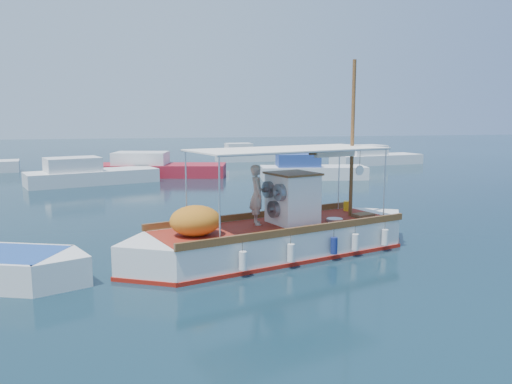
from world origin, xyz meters
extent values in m
plane|color=black|center=(0.00, 0.00, 0.00)|extent=(160.00, 160.00, 0.00)
cube|color=white|center=(0.24, -0.05, 0.33)|extent=(7.52, 4.31, 1.05)
cube|color=white|center=(-3.18, -1.06, 0.33)|extent=(2.28, 2.28, 1.05)
cube|color=white|center=(3.66, 0.97, 0.33)|extent=(2.28, 2.28, 1.05)
cube|color=#9C1A0F|center=(0.24, -0.05, 0.02)|extent=(7.63, 4.41, 0.17)
cube|color=maroon|center=(0.24, -0.05, 0.84)|extent=(7.46, 4.12, 0.06)
cube|color=brown|center=(-0.10, 1.10, 0.95)|extent=(6.96, 2.14, 0.19)
cube|color=brown|center=(0.58, -1.20, 0.95)|extent=(6.96, 2.14, 0.19)
cube|color=white|center=(0.70, 0.09, 1.57)|extent=(1.45, 1.51, 1.43)
cube|color=brown|center=(0.70, 0.09, 2.31)|extent=(1.56, 1.63, 0.06)
cylinder|color=slate|center=(0.19, -0.38, 1.85)|extent=(0.34, 0.52, 0.48)
cylinder|color=slate|center=(0.02, 0.20, 1.85)|extent=(0.34, 0.52, 0.48)
cylinder|color=slate|center=(0.11, -0.09, 1.33)|extent=(0.34, 0.52, 0.48)
cylinder|color=brown|center=(2.80, 0.71, 3.23)|extent=(0.14, 0.14, 4.76)
cylinder|color=brown|center=(2.07, 0.49, 2.85)|extent=(1.66, 0.56, 0.08)
cylinder|color=silver|center=(-2.34, 0.28, 1.93)|extent=(0.05, 0.05, 2.14)
cylinder|color=silver|center=(-1.74, -1.73, 1.93)|extent=(0.05, 0.05, 2.14)
cylinder|color=silver|center=(2.86, 1.82, 1.93)|extent=(0.05, 0.05, 2.14)
cylinder|color=silver|center=(3.46, -0.19, 1.93)|extent=(0.05, 0.05, 2.14)
cube|color=white|center=(0.56, 0.05, 3.02)|extent=(6.03, 3.78, 0.04)
ellipsoid|color=#C2711C|center=(-2.22, -0.78, 1.26)|extent=(1.60, 1.46, 0.80)
cube|color=#F3B015|center=(1.28, 0.81, 1.05)|extent=(0.28, 0.23, 0.38)
cylinder|color=#F3B015|center=(3.06, 1.48, 1.02)|extent=(0.35, 0.35, 0.32)
cube|color=brown|center=(3.09, 0.40, 0.91)|extent=(0.71, 0.59, 0.11)
cylinder|color=#B2B2B2|center=(1.94, -0.09, 0.91)|extent=(0.59, 0.59, 0.11)
cylinder|color=white|center=(2.53, -0.41, 2.41)|extent=(0.28, 0.11, 0.29)
cylinder|color=white|center=(-1.20, -1.86, 0.43)|extent=(0.24, 0.24, 0.46)
cylinder|color=navy|center=(1.53, -1.05, 0.43)|extent=(0.24, 0.24, 0.46)
cylinder|color=white|center=(3.36, -0.51, 0.43)|extent=(0.24, 0.24, 0.46)
imported|color=#AC9E8E|center=(-0.34, 0.16, 1.72)|extent=(0.45, 0.65, 1.71)
cube|color=white|center=(-5.60, -1.34, 0.26)|extent=(1.73, 1.73, 0.93)
cube|color=silver|center=(-6.09, 17.14, 0.30)|extent=(7.73, 4.56, 1.00)
cube|color=silver|center=(-7.14, 16.80, 1.20)|extent=(3.43, 2.85, 0.80)
cube|color=maroon|center=(-2.01, 20.04, 0.30)|extent=(8.94, 4.80, 1.00)
cube|color=silver|center=(-3.25, 20.35, 1.20)|extent=(3.89, 3.14, 0.80)
cube|color=silver|center=(7.34, 16.28, 0.30)|extent=(6.91, 3.29, 1.00)
cube|color=navy|center=(6.36, 16.45, 1.20)|extent=(2.93, 2.29, 0.80)
cube|color=silver|center=(15.89, 24.35, 0.30)|extent=(7.86, 3.70, 1.00)
cube|color=silver|center=(14.77, 24.18, 1.20)|extent=(3.32, 2.64, 0.80)
cube|color=silver|center=(6.11, 29.61, 0.30)|extent=(5.58, 2.28, 1.00)
cube|color=silver|center=(5.29, 29.57, 1.20)|extent=(2.28, 1.81, 0.80)
camera|label=1|loc=(-3.72, -13.43, 3.93)|focal=35.00mm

